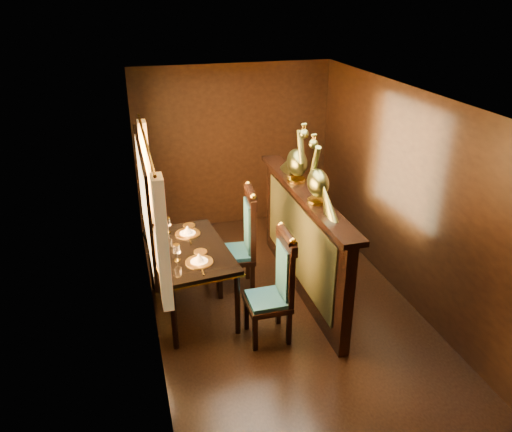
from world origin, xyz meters
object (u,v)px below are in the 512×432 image
(dining_table, at_px, (189,254))
(peacock_right, at_px, (297,151))
(peacock_left, at_px, (319,171))
(chair_right, at_px, (244,237))
(chair_left, at_px, (278,283))

(dining_table, height_order, peacock_right, peacock_right)
(dining_table, xyz_separation_m, peacock_left, (1.38, -0.33, 0.98))
(chair_right, xyz_separation_m, peacock_left, (0.67, -0.63, 1.01))
(chair_right, relative_size, peacock_right, 1.80)
(peacock_left, height_order, peacock_right, peacock_right)
(dining_table, height_order, chair_left, chair_left)
(chair_left, height_order, peacock_left, peacock_left)
(chair_right, distance_m, peacock_left, 1.36)
(peacock_right, bearing_deg, chair_right, -176.85)
(peacock_right, bearing_deg, chair_left, -117.64)
(chair_left, distance_m, peacock_left, 1.25)
(dining_table, xyz_separation_m, chair_left, (0.83, -0.72, -0.08))
(chair_right, distance_m, peacock_right, 1.23)
(peacock_left, bearing_deg, dining_table, 166.46)
(chair_left, relative_size, chair_right, 0.94)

